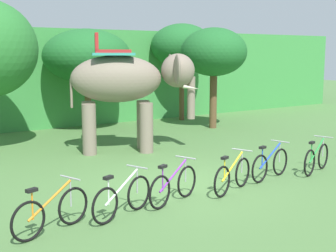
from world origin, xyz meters
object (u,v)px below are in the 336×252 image
object	(u,v)px
tree_right	(87,56)
tree_center	(182,46)
tree_far_left	(214,53)
bike_green	(317,158)
bike_yellow	(233,175)
bike_purple	(174,185)
bike_blue	(270,164)
bike_orange	(51,212)
elephant	(127,83)
bike_white	(123,198)

from	to	relation	value
tree_right	tree_center	bearing A→B (deg)	4.67
tree_far_left	bike_green	distance (m)	8.24
bike_yellow	tree_center	bearing A→B (deg)	60.26
tree_center	bike_green	xyz separation A→B (m)	(-2.76, -10.07, -3.10)
bike_purple	bike_green	distance (m)	4.61
tree_center	bike_green	bearing A→B (deg)	-105.31
tree_far_left	bike_blue	size ratio (longest dim) A/B	2.52
bike_orange	bike_green	size ratio (longest dim) A/B	0.99
bike_purple	bike_green	world-z (taller)	same
elephant	bike_yellow	bearing A→B (deg)	-92.28
bike_white	bike_purple	bearing A→B (deg)	6.21
tree_far_left	bike_purple	world-z (taller)	tree_far_left
elephant	bike_green	bearing A→B (deg)	-61.82
bike_green	bike_orange	bearing A→B (deg)	-178.94
tree_far_left	bike_purple	xyz separation A→B (m)	(-7.07, -7.33, -2.79)
tree_far_left	bike_white	size ratio (longest dim) A/B	2.61
bike_white	bike_green	bearing A→B (deg)	1.16
elephant	bike_orange	distance (m)	7.28
bike_yellow	bike_orange	bearing A→B (deg)	-179.17
elephant	bike_white	distance (m)	6.48
bike_white	bike_green	xyz separation A→B (m)	(5.92, 0.12, 0.00)
bike_white	bike_blue	size ratio (longest dim) A/B	0.96
tree_right	bike_green	size ratio (longest dim) A/B	2.52
elephant	bike_white	bearing A→B (deg)	-119.85
tree_right	bike_orange	distance (m)	11.36
tree_right	bike_blue	xyz separation A→B (m)	(0.74, -9.43, -2.65)
tree_far_left	elephant	size ratio (longest dim) A/B	1.01
bike_purple	bike_blue	xyz separation A→B (m)	(3.11, 0.21, 0.00)
bike_purple	bike_yellow	bearing A→B (deg)	-3.45
elephant	bike_blue	world-z (taller)	elephant
tree_center	bike_blue	world-z (taller)	tree_center
tree_right	bike_orange	size ratio (longest dim) A/B	2.54
tree_right	elephant	world-z (taller)	tree_right
bike_white	bike_yellow	bearing A→B (deg)	0.93
tree_far_left	bike_yellow	distance (m)	9.66
elephant	bike_purple	xyz separation A→B (m)	(-1.79, -5.25, -1.82)
tree_right	elephant	size ratio (longest dim) A/B	0.99
bike_green	elephant	bearing A→B (deg)	118.18
bike_white	bike_yellow	size ratio (longest dim) A/B	1.00
elephant	bike_purple	world-z (taller)	elephant
bike_yellow	bike_white	bearing A→B (deg)	-179.07
tree_far_left	bike_white	xyz separation A→B (m)	(-8.38, -7.48, -2.79)
bike_yellow	tree_far_left	bearing A→B (deg)	53.50
tree_center	bike_yellow	size ratio (longest dim) A/B	2.80
tree_center	bike_purple	xyz separation A→B (m)	(-7.37, -10.04, -3.10)
elephant	bike_purple	distance (m)	5.84
tree_center	bike_yellow	world-z (taller)	tree_center
tree_center	elephant	xyz separation A→B (m)	(-5.58, -4.79, -1.28)
tree_center	bike_purple	bearing A→B (deg)	-126.26
tree_right	bike_yellow	bearing A→B (deg)	-94.70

